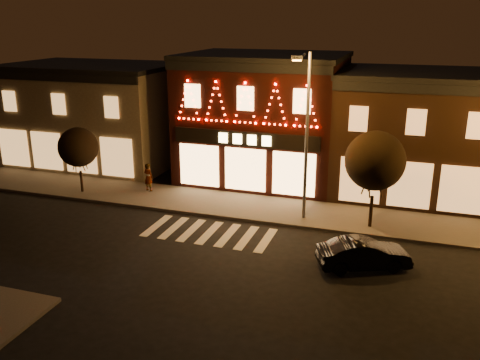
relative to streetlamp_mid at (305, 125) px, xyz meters
The scene contains 10 objects.
ground 9.68m from the streetlamp_mid, 120.88° to the right, with size 120.00×120.00×0.00m, color black.
sidewalk_far 5.73m from the streetlamp_mid, 154.45° to the left, with size 44.00×4.00×0.15m, color #47423D.
building_left 18.62m from the streetlamp_mid, 157.74° to the left, with size 12.20×8.28×7.30m.
building_pulp 8.23m from the streetlamp_mid, 120.71° to the left, with size 10.20×8.34×8.30m.
building_right_a 8.95m from the streetlamp_mid, 52.80° to the left, with size 9.20×8.28×7.50m.
streetlamp_mid is the anchor object (origin of this frame).
tree_left 14.11m from the streetlamp_mid, behind, with size 2.41×2.41×4.04m.
tree_right 3.91m from the streetlamp_mid, ahead, with size 3.01×3.01×5.03m.
dark_sedan 7.36m from the streetlamp_mid, 50.39° to the right, with size 1.40×4.00×1.32m, color black.
pedestrian 11.04m from the streetlamp_mid, behind, with size 0.64×0.42×1.75m, color gray.
Camera 1 is at (9.15, -18.53, 10.55)m, focal length 38.59 mm.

